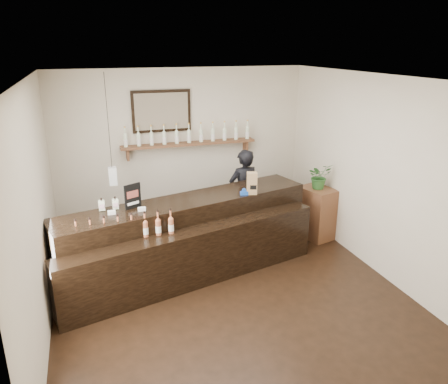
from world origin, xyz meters
TOP-DOWN VIEW (x-y plane):
  - ground at (0.00, 0.00)m, footprint 5.00×5.00m
  - room_shell at (0.00, 0.00)m, footprint 5.00×5.00m
  - back_wall_decor at (-0.15, 2.37)m, footprint 2.66×0.96m
  - counter at (-0.35, 0.56)m, footprint 3.86×1.93m
  - promo_sign at (-1.11, 0.60)m, footprint 0.23×0.12m
  - paper_bag at (0.63, 0.66)m, footprint 0.18×0.15m
  - tape_dispenser at (0.51, 0.65)m, footprint 0.12×0.06m
  - side_cabinet at (2.00, 1.08)m, footprint 0.57×0.69m
  - potted_plant at (2.00, 1.08)m, footprint 0.42×0.37m
  - shopkeeper at (0.84, 1.55)m, footprint 0.69×0.51m

SIDE VIEW (x-z plane):
  - ground at x=0.00m, z-range 0.00..0.00m
  - side_cabinet at x=2.00m, z-range 0.00..0.88m
  - counter at x=-0.35m, z-range -0.12..1.12m
  - shopkeeper at x=0.84m, z-range 0.00..1.72m
  - potted_plant at x=2.00m, z-range 0.88..1.31m
  - tape_dispenser at x=0.51m, z-range 1.05..1.15m
  - paper_bag at x=0.63m, z-range 1.06..1.39m
  - promo_sign at x=-1.11m, z-range 1.06..1.41m
  - room_shell at x=0.00m, z-range -0.80..4.20m
  - back_wall_decor at x=-0.15m, z-range 0.91..2.60m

